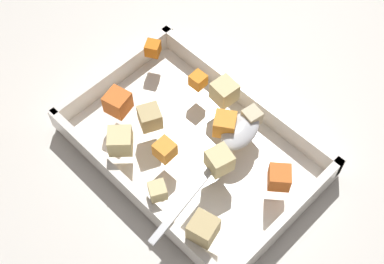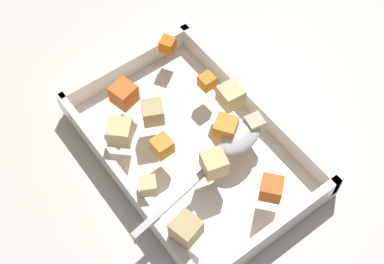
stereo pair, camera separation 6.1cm
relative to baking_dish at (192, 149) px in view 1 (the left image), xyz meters
The scene contains 16 objects.
ground_plane 0.02m from the baking_dish, 17.10° to the left, with size 4.00×4.00×0.00m, color beige.
baking_dish is the anchor object (origin of this frame).
carrot_chunk_corner_ne 0.07m from the baking_dish, 56.66° to the left, with size 0.03×0.03×0.03m, color orange.
carrot_chunk_center 0.13m from the baking_dish, 158.50° to the right, with size 0.03×0.03×0.03m, color orange.
carrot_chunk_back_center 0.07m from the baking_dish, 95.54° to the right, with size 0.03×0.03×0.03m, color orange.
carrot_chunk_corner_nw 0.15m from the baking_dish, 12.22° to the left, with size 0.03×0.03×0.03m, color orange.
carrot_chunk_mid_right 0.18m from the baking_dish, 156.62° to the left, with size 0.02×0.02×0.02m, color orange.
carrot_chunk_front_center 0.11m from the baking_dish, 129.21° to the left, with size 0.02×0.02×0.02m, color orange.
potato_chunk_corner_sw 0.10m from the baking_dish, 60.93° to the left, with size 0.02×0.02×0.02m, color beige.
potato_chunk_heap_side 0.12m from the baking_dish, 71.22° to the right, with size 0.02×0.02×0.02m, color #E0CC89.
potato_chunk_far_right 0.16m from the baking_dish, 39.67° to the right, with size 0.03×0.03×0.03m, color tan.
potato_chunk_near_left 0.08m from the baking_dish, ahead, with size 0.03×0.03×0.03m, color #E0CC89.
potato_chunk_heap_top 0.08m from the baking_dish, 154.55° to the right, with size 0.03×0.03×0.03m, color tan.
potato_chunk_under_handle 0.12m from the baking_dish, 124.41° to the right, with size 0.03×0.03×0.03m, color #E0CC89.
potato_chunk_corner_se 0.10m from the baking_dish, 99.14° to the left, with size 0.03×0.03×0.03m, color #E0CC89.
serving_spoon 0.08m from the baking_dish, 36.53° to the left, with size 0.06×0.25×0.02m.
Camera 1 is at (0.29, -0.30, 0.73)m, focal length 50.77 mm.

